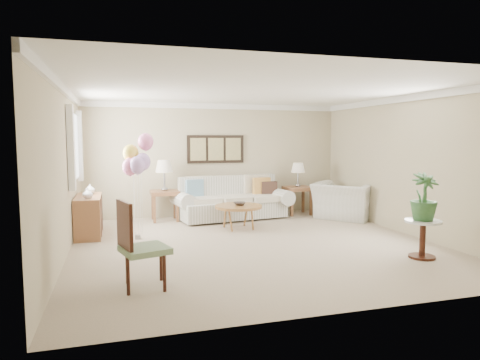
% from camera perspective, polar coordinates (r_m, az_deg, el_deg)
% --- Properties ---
extents(ground_plane, '(6.00, 6.00, 0.00)m').
position_cam_1_polar(ground_plane, '(7.39, 1.98, -8.55)').
color(ground_plane, tan).
extents(room_shell, '(6.04, 6.04, 2.60)m').
position_cam_1_polar(room_shell, '(7.22, 0.97, 4.17)').
color(room_shell, '#BDB28A').
rests_on(room_shell, ground).
extents(wall_art_triptych, '(1.35, 0.06, 0.65)m').
position_cam_1_polar(wall_art_triptych, '(10.03, -3.26, 4.13)').
color(wall_art_triptych, black).
rests_on(wall_art_triptych, ground).
extents(sofa, '(2.70, 1.27, 0.95)m').
position_cam_1_polar(sofa, '(9.63, -1.13, -2.95)').
color(sofa, silver).
rests_on(sofa, ground).
extents(end_table_left, '(0.61, 0.55, 0.67)m').
position_cam_1_polar(end_table_left, '(9.48, -10.01, -2.05)').
color(end_table_left, olive).
rests_on(end_table_left, ground).
extents(end_table_right, '(0.61, 0.55, 0.66)m').
position_cam_1_polar(end_table_right, '(10.24, 7.71, -1.48)').
color(end_table_right, olive).
rests_on(end_table_right, ground).
extents(lamp_left, '(0.38, 0.38, 0.67)m').
position_cam_1_polar(lamp_left, '(9.42, -10.07, 1.69)').
color(lamp_left, gray).
rests_on(lamp_left, end_table_left).
extents(lamp_right, '(0.32, 0.32, 0.57)m').
position_cam_1_polar(lamp_right, '(10.19, 7.75, 1.53)').
color(lamp_right, gray).
rests_on(lamp_right, end_table_right).
extents(coffee_table, '(0.94, 0.94, 0.48)m').
position_cam_1_polar(coffee_table, '(8.53, -0.21, -3.63)').
color(coffee_table, '#986439').
rests_on(coffee_table, ground).
extents(decor_bowl, '(0.29, 0.29, 0.06)m').
position_cam_1_polar(decor_bowl, '(8.51, -0.06, -3.19)').
color(decor_bowl, '#2F2825').
rests_on(decor_bowl, coffee_table).
extents(armchair, '(1.63, 1.64, 0.80)m').
position_cam_1_polar(armchair, '(9.91, 13.70, -2.70)').
color(armchair, silver).
rests_on(armchair, ground).
extents(side_table, '(0.54, 0.54, 0.58)m').
position_cam_1_polar(side_table, '(7.04, 23.20, -6.08)').
color(side_table, silver).
rests_on(side_table, ground).
extents(potted_plant, '(0.43, 0.43, 0.71)m').
position_cam_1_polar(potted_plant, '(6.93, 23.30, -2.06)').
color(potted_plant, '#2A5429').
rests_on(potted_plant, side_table).
extents(accent_chair, '(0.64, 0.64, 1.07)m').
position_cam_1_polar(accent_chair, '(5.31, -13.44, -8.19)').
color(accent_chair, gray).
rests_on(accent_chair, ground).
extents(credenza, '(0.46, 1.20, 0.74)m').
position_cam_1_polar(credenza, '(8.45, -19.52, -4.51)').
color(credenza, olive).
rests_on(credenza, ground).
extents(vase_white, '(0.18, 0.18, 0.19)m').
position_cam_1_polar(vase_white, '(8.01, -19.64, -1.70)').
color(vase_white, silver).
rests_on(vase_white, credenza).
extents(vase_sage, '(0.20, 0.20, 0.19)m').
position_cam_1_polar(vase_sage, '(8.68, -19.37, -1.13)').
color(vase_sage, silver).
rests_on(vase_sage, credenza).
extents(balloon_cluster, '(0.56, 0.50, 1.90)m').
position_cam_1_polar(balloon_cluster, '(7.76, -13.52, 2.83)').
color(balloon_cluster, gray).
rests_on(balloon_cluster, ground).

